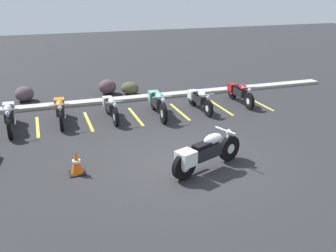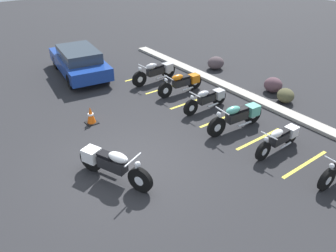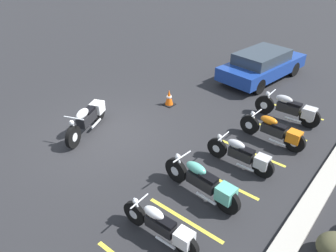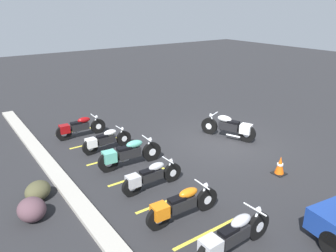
# 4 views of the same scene
# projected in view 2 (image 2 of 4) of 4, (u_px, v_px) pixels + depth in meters

# --- Properties ---
(ground) EXTENTS (60.00, 60.00, 0.00)m
(ground) POSITION_uv_depth(u_px,v_px,m) (128.00, 167.00, 9.35)
(ground) COLOR #262628
(motorcycle_white_featured) EXTENTS (2.25, 1.11, 0.93)m
(motorcycle_white_featured) POSITION_uv_depth(u_px,v_px,m) (111.00, 164.00, 8.67)
(motorcycle_white_featured) COLOR black
(motorcycle_white_featured) RESTS_ON ground
(parked_bike_0) EXTENTS (0.64, 2.29, 0.90)m
(parked_bike_0) POSITION_uv_depth(u_px,v_px,m) (156.00, 71.00, 14.53)
(parked_bike_0) COLOR black
(parked_bike_0) RESTS_ON ground
(parked_bike_1) EXTENTS (0.61, 2.17, 0.85)m
(parked_bike_1) POSITION_uv_depth(u_px,v_px,m) (182.00, 82.00, 13.50)
(parked_bike_1) COLOR black
(parked_bike_1) RESTS_ON ground
(parked_bike_2) EXTENTS (0.58, 2.05, 0.81)m
(parked_bike_2) POSITION_uv_depth(u_px,v_px,m) (208.00, 99.00, 12.23)
(parked_bike_2) COLOR black
(parked_bike_2) RESTS_ON ground
(parked_bike_3) EXTENTS (0.65, 2.32, 0.91)m
(parked_bike_3) POSITION_uv_depth(u_px,v_px,m) (238.00, 116.00, 10.96)
(parked_bike_3) COLOR black
(parked_bike_3) RESTS_ON ground
(parked_bike_4) EXTENTS (0.56, 2.01, 0.79)m
(parked_bike_4) POSITION_uv_depth(u_px,v_px,m) (280.00, 138.00, 9.88)
(parked_bike_4) COLOR black
(parked_bike_4) RESTS_ON ground
(car_blue) EXTENTS (4.51, 2.37, 1.29)m
(car_blue) POSITION_uv_depth(u_px,v_px,m) (79.00, 61.00, 15.10)
(car_blue) COLOR black
(car_blue) RESTS_ON ground
(concrete_curb) EXTENTS (18.00, 0.50, 0.12)m
(concrete_curb) POSITION_uv_depth(u_px,v_px,m) (269.00, 105.00, 12.59)
(concrete_curb) COLOR #A8A399
(concrete_curb) RESTS_ON ground
(landscape_rock_0) EXTENTS (0.90, 0.86, 0.62)m
(landscape_rock_0) POSITION_uv_depth(u_px,v_px,m) (273.00, 85.00, 13.65)
(landscape_rock_0) COLOR #533A41
(landscape_rock_0) RESTS_ON ground
(landscape_rock_1) EXTENTS (0.86, 0.94, 0.61)m
(landscape_rock_1) POSITION_uv_depth(u_px,v_px,m) (216.00, 63.00, 15.99)
(landscape_rock_1) COLOR #493D41
(landscape_rock_1) RESTS_ON ground
(landscape_rock_2) EXTENTS (1.02, 1.03, 0.54)m
(landscape_rock_2) POSITION_uv_depth(u_px,v_px,m) (286.00, 96.00, 12.85)
(landscape_rock_2) COLOR #49472E
(landscape_rock_2) RESTS_ON ground
(traffic_cone) EXTENTS (0.40, 0.40, 0.63)m
(traffic_cone) POSITION_uv_depth(u_px,v_px,m) (91.00, 116.00, 11.38)
(traffic_cone) COLOR black
(traffic_cone) RESTS_ON ground
(stall_line_0) EXTENTS (0.10, 2.10, 0.00)m
(stall_line_0) POSITION_uv_depth(u_px,v_px,m) (145.00, 76.00, 15.32)
(stall_line_0) COLOR gold
(stall_line_0) RESTS_ON ground
(stall_line_1) EXTENTS (0.10, 2.10, 0.00)m
(stall_line_1) POSITION_uv_depth(u_px,v_px,m) (166.00, 88.00, 14.15)
(stall_line_1) COLOR gold
(stall_line_1) RESTS_ON ground
(stall_line_2) EXTENTS (0.10, 2.10, 0.00)m
(stall_line_2) POSITION_uv_depth(u_px,v_px,m) (191.00, 102.00, 12.98)
(stall_line_2) COLOR gold
(stall_line_2) RESTS_ON ground
(stall_line_3) EXTENTS (0.10, 2.10, 0.00)m
(stall_line_3) POSITION_uv_depth(u_px,v_px,m) (222.00, 118.00, 11.81)
(stall_line_3) COLOR gold
(stall_line_3) RESTS_ON ground
(stall_line_4) EXTENTS (0.10, 2.10, 0.00)m
(stall_line_4) POSITION_uv_depth(u_px,v_px,m) (259.00, 139.00, 10.64)
(stall_line_4) COLOR gold
(stall_line_4) RESTS_ON ground
(stall_line_5) EXTENTS (0.10, 2.10, 0.00)m
(stall_line_5) POSITION_uv_depth(u_px,v_px,m) (305.00, 164.00, 9.47)
(stall_line_5) COLOR gold
(stall_line_5) RESTS_ON ground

